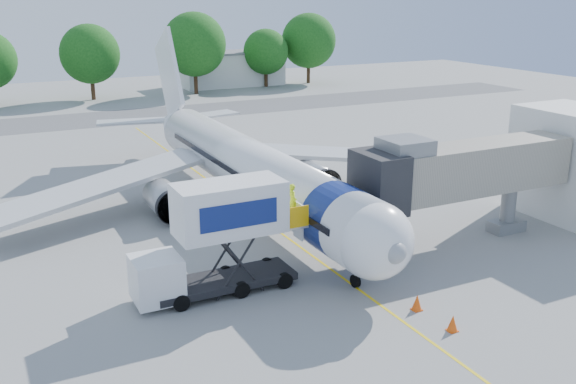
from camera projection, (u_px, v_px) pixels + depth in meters
name	position (u px, v px, depth m)	size (l,w,h in m)	color
ground	(273.00, 228.00, 40.01)	(160.00, 160.00, 0.00)	gray
guidance_line	(273.00, 227.00, 40.01)	(0.15, 70.00, 0.01)	yellow
taxiway_strip	(121.00, 117.00, 75.86)	(120.00, 10.00, 0.01)	#59595B
aircraft	(246.00, 167.00, 42.66)	(34.17, 37.73, 11.35)	white
jet_bridge	(454.00, 172.00, 36.18)	(13.90, 3.20, 6.60)	#9B9585
catering_hiloader	(217.00, 239.00, 30.53)	(8.50, 2.44, 5.50)	black
ground_tug	(521.00, 318.00, 27.38)	(3.44, 1.93, 1.34)	silver
safety_cone_a	(417.00, 303.00, 29.46)	(0.48, 0.48, 0.77)	#EF4E0C
safety_cone_b	(453.00, 323.00, 27.63)	(0.47, 0.47, 0.75)	#EF4E0C
outbuilding_right	(231.00, 68.00, 101.59)	(16.40, 7.40, 5.30)	silver
tree_d	(90.00, 54.00, 86.68)	(8.01, 8.01, 10.21)	#382314
tree_e	(194.00, 44.00, 91.64)	(9.13, 9.13, 11.64)	#382314
tree_f	(266.00, 52.00, 99.34)	(6.98, 6.98, 8.90)	#382314
tree_g	(309.00, 41.00, 103.12)	(8.74, 8.74, 11.14)	#382314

